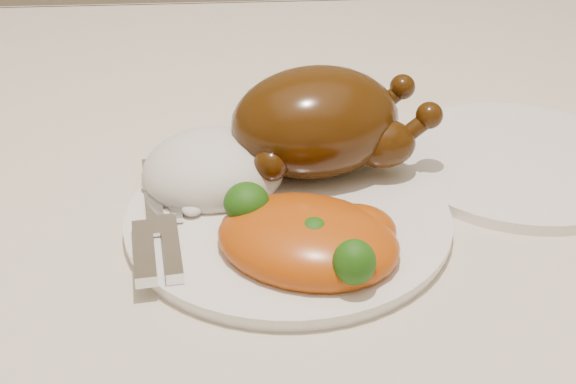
{
  "coord_description": "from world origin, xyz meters",
  "views": [
    {
      "loc": [
        -0.08,
        -0.56,
        1.13
      ],
      "look_at": [
        -0.04,
        -0.03,
        0.8
      ],
      "focal_mm": 50.0,
      "sensor_mm": 36.0,
      "label": 1
    }
  ],
  "objects": [
    {
      "name": "roast_chicken",
      "position": [
        -0.01,
        0.04,
        0.82
      ],
      "size": [
        0.19,
        0.13,
        0.09
      ],
      "rotation": [
        0.0,
        0.0,
        0.2
      ],
      "color": "#402106",
      "rests_on": "dinner_plate"
    },
    {
      "name": "side_plate",
      "position": [
        0.17,
        0.05,
        0.77
      ],
      "size": [
        0.25,
        0.25,
        0.01
      ],
      "primitive_type": "cylinder",
      "rotation": [
        0.0,
        0.0,
        -0.13
      ],
      "color": "white",
      "rests_on": "tablecloth"
    },
    {
      "name": "dinner_plate",
      "position": [
        -0.04,
        -0.03,
        0.77
      ],
      "size": [
        0.3,
        0.3,
        0.01
      ],
      "primitive_type": "cylinder",
      "rotation": [
        0.0,
        0.0,
        -0.2
      ],
      "color": "white",
      "rests_on": "tablecloth"
    },
    {
      "name": "mac_and_cheese",
      "position": [
        -0.03,
        -0.08,
        0.79
      ],
      "size": [
        0.17,
        0.15,
        0.05
      ],
      "rotation": [
        0.0,
        0.0,
        -0.42
      ],
      "color": "#B1470B",
      "rests_on": "dinner_plate"
    },
    {
      "name": "tablecloth",
      "position": [
        0.0,
        0.0,
        0.74
      ],
      "size": [
        1.73,
        1.03,
        0.18
      ],
      "color": "beige",
      "rests_on": "dining_table"
    },
    {
      "name": "rice_mound",
      "position": [
        -0.1,
        0.02,
        0.79
      ],
      "size": [
        0.14,
        0.13,
        0.06
      ],
      "rotation": [
        0.0,
        0.0,
        0.2
      ],
      "color": "white",
      "rests_on": "dinner_plate"
    },
    {
      "name": "cutlery",
      "position": [
        -0.14,
        -0.06,
        0.78
      ],
      "size": [
        0.04,
        0.18,
        0.01
      ],
      "rotation": [
        0.0,
        0.0,
        0.13
      ],
      "color": "silver",
      "rests_on": "dinner_plate"
    },
    {
      "name": "dining_table",
      "position": [
        0.0,
        0.0,
        0.67
      ],
      "size": [
        1.6,
        0.9,
        0.76
      ],
      "color": "brown",
      "rests_on": "floor"
    }
  ]
}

